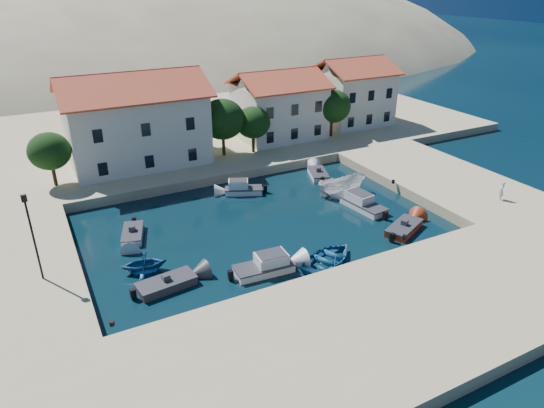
{
  "coord_description": "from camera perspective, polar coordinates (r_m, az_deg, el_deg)",
  "views": [
    {
      "loc": [
        -16.47,
        -23.69,
        19.67
      ],
      "look_at": [
        0.82,
        9.42,
        2.0
      ],
      "focal_mm": 32.0,
      "sensor_mm": 36.0,
      "label": 1
    }
  ],
  "objects": [
    {
      "name": "motorboat_white_ne",
      "position": [
        52.47,
        5.45,
        3.53
      ],
      "size": [
        2.89,
        4.03,
        1.25
      ],
      "rotation": [
        0.0,
        0.0,
        1.21
      ],
      "color": "silver",
      "rests_on": "ground"
    },
    {
      "name": "motorboat_white_west",
      "position": [
        41.74,
        -16.07,
        -3.42
      ],
      "size": [
        2.57,
        3.91,
        1.25
      ],
      "rotation": [
        0.0,
        0.0,
        -1.87
      ],
      "color": "silver",
      "rests_on": "ground"
    },
    {
      "name": "trees",
      "position": [
        55.46,
        -4.35,
        9.73
      ],
      "size": [
        37.3,
        5.3,
        6.45
      ],
      "color": "#382314",
      "rests_on": "quay_north"
    },
    {
      "name": "lamppost",
      "position": [
        35.04,
        -26.44,
        -2.74
      ],
      "size": [
        0.35,
        0.25,
        6.22
      ],
      "color": "black",
      "rests_on": "quay_west"
    },
    {
      "name": "ground",
      "position": [
        34.92,
        6.05,
        -9.13
      ],
      "size": [
        400.0,
        400.0,
        0.0
      ],
      "primitive_type": "plane",
      "color": "black",
      "rests_on": "ground"
    },
    {
      "name": "pedestrian",
      "position": [
        48.88,
        25.39,
        1.4
      ],
      "size": [
        0.76,
        0.67,
        1.74
      ],
      "primitive_type": "imported",
      "rotation": [
        0.0,
        0.0,
        3.63
      ],
      "color": "beige",
      "rests_on": "quay_east"
    },
    {
      "name": "rowboat_west",
      "position": [
        37.07,
        -14.75,
        -7.67
      ],
      "size": [
        3.71,
        3.36,
        1.71
      ],
      "primitive_type": "imported",
      "rotation": [
        0.0,
        0.0,
        -1.76
      ],
      "color": "navy",
      "rests_on": "ground"
    },
    {
      "name": "rowboat_south",
      "position": [
        37.11,
        6.57,
        -6.88
      ],
      "size": [
        6.02,
        5.17,
        1.05
      ],
      "primitive_type": "imported",
      "rotation": [
        0.0,
        0.0,
        1.93
      ],
      "color": "navy",
      "rests_on": "ground"
    },
    {
      "name": "hills",
      "position": [
        157.9,
        -13.07,
        8.83
      ],
      "size": [
        254.0,
        176.0,
        99.0
      ],
      "color": "gray",
      "rests_on": "ground"
    },
    {
      "name": "motorboat_red_se",
      "position": [
        42.54,
        15.26,
        -2.75
      ],
      "size": [
        4.4,
        3.33,
        1.25
      ],
      "rotation": [
        0.0,
        0.0,
        0.44
      ],
      "color": "maroon",
      "rests_on": "ground"
    },
    {
      "name": "building_right",
      "position": [
        68.72,
        9.48,
        13.06
      ],
      "size": [
        9.45,
        8.4,
        8.8
      ],
      "color": "beige",
      "rests_on": "quay_north"
    },
    {
      "name": "building_mid",
      "position": [
        61.61,
        0.81,
        11.75
      ],
      "size": [
        10.5,
        8.4,
        8.3
      ],
      "color": "beige",
      "rests_on": "quay_north"
    },
    {
      "name": "bollards",
      "position": [
        38.39,
        6.48,
        -3.7
      ],
      "size": [
        29.36,
        9.56,
        0.3
      ],
      "color": "black",
      "rests_on": "ground"
    },
    {
      "name": "quay_east",
      "position": [
        53.56,
        18.73,
        2.95
      ],
      "size": [
        11.0,
        20.0,
        1.0
      ],
      "primitive_type": "cube",
      "color": "tan",
      "rests_on": "ground"
    },
    {
      "name": "quay_south",
      "position": [
        30.85,
        12.36,
        -13.81
      ],
      "size": [
        52.0,
        12.0,
        1.0
      ],
      "primitive_type": "cube",
      "color": "tan",
      "rests_on": "ground"
    },
    {
      "name": "building_left",
      "position": [
        54.5,
        -15.82,
        9.77
      ],
      "size": [
        14.7,
        9.45,
        9.7
      ],
      "color": "beige",
      "rests_on": "quay_north"
    },
    {
      "name": "cabin_cruiser_north",
      "position": [
        48.16,
        -3.37,
        1.78
      ],
      "size": [
        4.02,
        2.93,
        1.6
      ],
      "rotation": [
        0.0,
        0.0,
        2.73
      ],
      "color": "silver",
      "rests_on": "ground"
    },
    {
      "name": "cabin_cruiser_south",
      "position": [
        35.53,
        -0.97,
        -7.38
      ],
      "size": [
        4.48,
        2.15,
        1.6
      ],
      "rotation": [
        0.0,
        0.0,
        -0.07
      ],
      "color": "silver",
      "rests_on": "ground"
    },
    {
      "name": "cabin_cruiser_east",
      "position": [
        45.66,
        10.74,
        -0.02
      ],
      "size": [
        2.42,
        4.82,
        1.6
      ],
      "rotation": [
        0.0,
        0.0,
        1.69
      ],
      "color": "silver",
      "rests_on": "ground"
    },
    {
      "name": "boat_east",
      "position": [
        48.6,
        8.11,
        1.18
      ],
      "size": [
        5.31,
        2.47,
        1.98
      ],
      "primitive_type": "imported",
      "rotation": [
        0.0,
        0.0,
        1.46
      ],
      "color": "silver",
      "rests_on": "ground"
    },
    {
      "name": "quay_west",
      "position": [
        38.84,
        -27.59,
        -7.48
      ],
      "size": [
        8.0,
        20.0,
        1.0
      ],
      "primitive_type": "cube",
      "color": "tan",
      "rests_on": "ground"
    },
    {
      "name": "motorboat_grey_sw",
      "position": [
        34.81,
        -12.3,
        -9.17
      ],
      "size": [
        4.23,
        2.27,
        1.25
      ],
      "rotation": [
        0.0,
        0.0,
        0.12
      ],
      "color": "#333237",
      "rests_on": "ground"
    },
    {
      "name": "quay_north",
      "position": [
        67.19,
        -10.56,
        8.31
      ],
      "size": [
        80.0,
        36.0,
        1.0
      ],
      "primitive_type": "cube",
      "color": "tan",
      "rests_on": "ground"
    }
  ]
}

